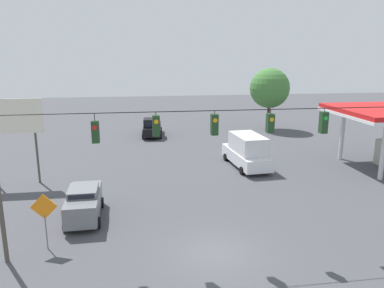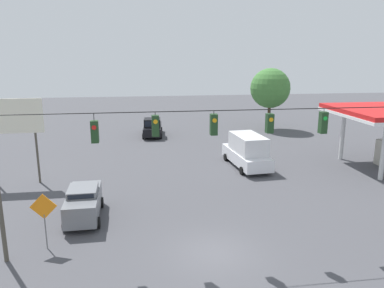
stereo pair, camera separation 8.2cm
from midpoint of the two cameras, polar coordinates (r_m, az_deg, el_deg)
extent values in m
plane|color=#47474C|center=(18.70, 3.47, -16.26)|extent=(140.00, 140.00, 0.00)
cylinder|color=black|center=(17.08, 3.33, 5.10)|extent=(19.28, 0.04, 0.04)
cube|color=#1E3D1E|center=(18.99, 19.29, 3.11)|extent=(0.32, 0.36, 1.04)
cylinder|color=black|center=(18.90, 19.43, 4.91)|extent=(0.03, 0.03, 0.17)
cylinder|color=green|center=(18.79, 19.61, 3.70)|extent=(0.20, 0.02, 0.20)
cube|color=#1E3D1E|center=(17.91, 11.70, 3.11)|extent=(0.32, 0.36, 0.91)
cylinder|color=black|center=(17.82, 11.78, 4.87)|extent=(0.03, 0.03, 0.20)
cylinder|color=orange|center=(17.70, 11.94, 3.65)|extent=(0.20, 0.02, 0.20)
cube|color=#1E3D1E|center=(17.19, 3.30, 2.98)|extent=(0.32, 0.36, 0.97)
cylinder|color=black|center=(17.09, 3.32, 4.84)|extent=(0.03, 0.03, 0.16)
cylinder|color=orange|center=(16.97, 3.44, 3.59)|extent=(0.20, 0.02, 0.20)
cube|color=#1E3D1E|center=(16.86, -5.63, 2.78)|extent=(0.32, 0.36, 0.95)
cylinder|color=black|center=(16.77, -5.67, 4.63)|extent=(0.03, 0.03, 0.15)
cylinder|color=orange|center=(16.63, -5.61, 3.38)|extent=(0.20, 0.02, 0.20)
cube|color=#1E3D1E|center=(16.99, -14.64, 1.81)|extent=(0.32, 0.36, 0.98)
cylinder|color=black|center=(16.87, -14.77, 4.00)|extent=(0.03, 0.03, 0.33)
cylinder|color=red|center=(16.76, -14.75, 2.42)|extent=(0.20, 0.02, 0.20)
cube|color=silver|center=(31.99, 8.16, -1.97)|extent=(2.80, 6.51, 1.00)
cube|color=silver|center=(31.40, 8.44, 0.06)|extent=(2.42, 4.22, 1.47)
cube|color=black|center=(33.25, 7.16, 0.85)|extent=(1.81, 0.17, 1.03)
cylinder|color=black|center=(34.37, 8.65, -1.76)|extent=(0.27, 0.66, 0.64)
cylinder|color=black|center=(33.61, 5.06, -2.01)|extent=(0.27, 0.66, 0.64)
cylinder|color=black|center=(30.74, 11.49, -3.72)|extent=(0.27, 0.66, 0.64)
cylinder|color=black|center=(29.89, 7.53, -4.05)|extent=(0.27, 0.66, 0.64)
cube|color=black|center=(44.02, -6.14, 2.28)|extent=(2.38, 5.67, 0.90)
cube|color=black|center=(43.20, -6.19, 3.28)|extent=(1.97, 2.12, 0.90)
cube|color=black|center=(42.21, -6.23, 3.04)|extent=(1.59, 0.13, 0.63)
cylinder|color=black|center=(42.40, -7.54, 1.19)|extent=(0.26, 0.65, 0.64)
cylinder|color=black|center=(42.33, -4.84, 1.23)|extent=(0.26, 0.65, 0.64)
cylinder|color=black|center=(45.92, -7.30, 2.14)|extent=(0.26, 0.65, 0.64)
cylinder|color=black|center=(45.86, -4.81, 2.19)|extent=(0.26, 0.65, 0.64)
cube|color=slate|center=(22.69, -16.24, -8.68)|extent=(1.87, 4.53, 1.20)
cube|color=slate|center=(22.41, -16.37, -6.83)|extent=(1.66, 2.02, 0.36)
cube|color=black|center=(21.48, -16.65, -7.74)|extent=(1.40, 0.06, 0.25)
cylinder|color=black|center=(21.72, -18.88, -11.62)|extent=(0.24, 0.65, 0.64)
cylinder|color=black|center=(21.50, -14.18, -11.56)|extent=(0.24, 0.65, 0.64)
cylinder|color=black|center=(24.37, -17.85, -8.75)|extent=(0.24, 0.65, 0.64)
cylinder|color=black|center=(24.17, -13.69, -8.65)|extent=(0.24, 0.65, 0.64)
cone|color=orange|center=(22.43, -17.63, -10.62)|extent=(0.39, 0.39, 0.70)
cone|color=orange|center=(24.64, -16.75, -8.34)|extent=(0.39, 0.39, 0.70)
cone|color=orange|center=(26.64, -16.00, -6.62)|extent=(0.39, 0.39, 0.70)
cylinder|color=silver|center=(36.12, 21.87, 1.43)|extent=(0.36, 0.36, 4.66)
cylinder|color=silver|center=(31.38, 27.08, -0.80)|extent=(0.36, 0.36, 4.66)
cylinder|color=#4C473D|center=(29.64, -22.53, -1.99)|extent=(0.16, 0.16, 3.78)
cube|color=silver|center=(29.44, -25.95, 3.83)|extent=(4.34, 0.12, 2.48)
cylinder|color=slate|center=(19.93, -21.43, -12.35)|extent=(0.06, 0.06, 1.80)
cube|color=orange|center=(19.42, -21.76, -8.87)|extent=(1.27, 0.04, 1.27)
cylinder|color=#4C3823|center=(48.48, 11.53, 4.49)|extent=(0.38, 0.38, 3.82)
sphere|color=#427A38|center=(48.09, 11.71, 8.34)|extent=(4.95, 4.95, 4.95)
camera|label=1|loc=(0.04, -90.08, -0.02)|focal=35.00mm
camera|label=2|loc=(0.04, 89.92, 0.02)|focal=35.00mm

